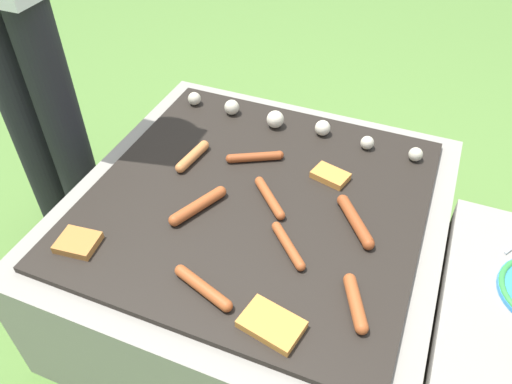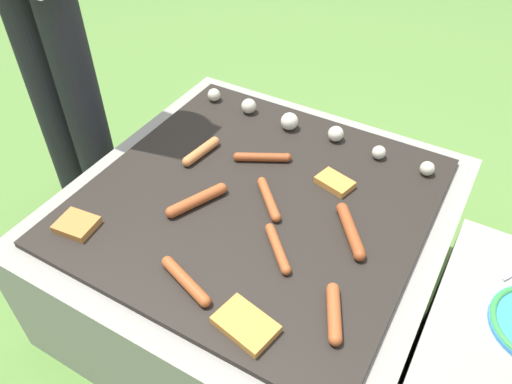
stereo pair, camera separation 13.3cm
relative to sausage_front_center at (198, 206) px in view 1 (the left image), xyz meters
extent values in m
plane|color=#567F38|center=(0.12, 0.10, -0.45)|extent=(14.00, 14.00, 0.00)
cube|color=gray|center=(0.12, 0.10, -0.24)|extent=(1.00, 1.00, 0.42)
cube|color=black|center=(0.12, 0.10, -0.02)|extent=(0.88, 0.88, 0.02)
cube|color=gray|center=(0.84, 0.02, -0.23)|extent=(0.42, 0.56, 0.43)
cylinder|color=black|center=(-0.71, 0.16, -0.02)|extent=(0.13, 0.13, 0.86)
cylinder|color=black|center=(-0.56, 0.16, -0.02)|extent=(0.13, 0.13, 0.86)
cylinder|color=#93421E|center=(0.39, 0.10, 0.00)|extent=(0.12, 0.14, 0.03)
sphere|color=#93421E|center=(0.34, 0.16, 0.00)|extent=(0.03, 0.03, 0.03)
sphere|color=#93421E|center=(0.44, 0.04, 0.00)|extent=(0.03, 0.03, 0.03)
cylinder|color=#A34C23|center=(0.16, 0.10, 0.00)|extent=(0.12, 0.12, 0.03)
sphere|color=#A34C23|center=(0.11, 0.15, 0.00)|extent=(0.03, 0.03, 0.03)
sphere|color=#A34C23|center=(0.21, 0.05, 0.00)|extent=(0.03, 0.03, 0.03)
cylinder|color=#C6753D|center=(-0.11, 0.18, 0.00)|extent=(0.04, 0.12, 0.03)
sphere|color=#C6753D|center=(-0.12, 0.12, 0.00)|extent=(0.03, 0.03, 0.03)
sphere|color=#C6753D|center=(-0.10, 0.24, 0.00)|extent=(0.03, 0.03, 0.03)
cylinder|color=#A34C23|center=(0.45, -0.14, 0.00)|extent=(0.08, 0.12, 0.03)
sphere|color=#A34C23|center=(0.48, -0.20, 0.00)|extent=(0.03, 0.03, 0.03)
sphere|color=#A34C23|center=(0.43, -0.09, 0.00)|extent=(0.03, 0.03, 0.03)
cylinder|color=#A34C23|center=(0.13, -0.23, 0.00)|extent=(0.15, 0.07, 0.03)
sphere|color=#A34C23|center=(0.20, -0.25, 0.00)|extent=(0.03, 0.03, 0.03)
sphere|color=#A34C23|center=(0.06, -0.21, 0.00)|extent=(0.03, 0.03, 0.03)
cylinder|color=#A34C23|center=(0.26, -0.04, 0.00)|extent=(0.11, 0.11, 0.02)
sphere|color=#A34C23|center=(0.31, -0.09, 0.00)|extent=(0.02, 0.02, 0.02)
sphere|color=#A34C23|center=(0.21, 0.01, 0.00)|extent=(0.02, 0.02, 0.02)
cylinder|color=#93421E|center=(0.06, 0.25, 0.00)|extent=(0.14, 0.09, 0.03)
sphere|color=#93421E|center=(-0.01, 0.21, 0.00)|extent=(0.03, 0.03, 0.03)
sphere|color=#93421E|center=(0.13, 0.28, 0.00)|extent=(0.03, 0.03, 0.03)
cylinder|color=#A34C23|center=(0.00, 0.00, 0.00)|extent=(0.09, 0.15, 0.03)
sphere|color=#A34C23|center=(-0.03, -0.07, 0.00)|extent=(0.03, 0.03, 0.03)
sphere|color=#A34C23|center=(0.03, 0.07, 0.00)|extent=(0.03, 0.03, 0.03)
cube|color=#D18438|center=(0.29, 0.25, -0.01)|extent=(0.11, 0.09, 0.02)
cube|color=#B27033|center=(-0.22, -0.22, -0.01)|extent=(0.10, 0.09, 0.02)
cube|color=#D18438|center=(0.30, -0.26, -0.01)|extent=(0.14, 0.11, 0.02)
sphere|color=beige|center=(-0.24, 0.45, 0.01)|extent=(0.04, 0.04, 0.04)
sphere|color=beige|center=(-0.10, 0.45, 0.01)|extent=(0.05, 0.05, 0.05)
sphere|color=beige|center=(0.05, 0.43, 0.01)|extent=(0.06, 0.06, 0.06)
sphere|color=beige|center=(0.20, 0.45, 0.01)|extent=(0.05, 0.05, 0.05)
sphere|color=beige|center=(0.35, 0.43, 0.00)|extent=(0.04, 0.04, 0.04)
sphere|color=beige|center=(0.49, 0.43, 0.00)|extent=(0.04, 0.04, 0.04)
camera|label=1|loc=(0.49, -0.81, 0.91)|focal=35.00mm
camera|label=2|loc=(0.61, -0.75, 0.91)|focal=35.00mm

